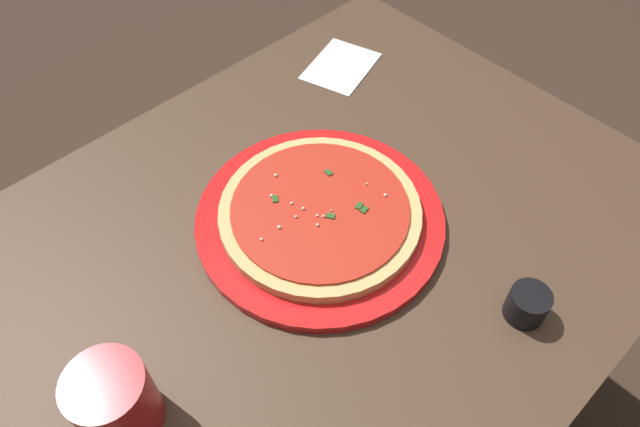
% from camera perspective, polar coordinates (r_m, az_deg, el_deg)
% --- Properties ---
extents(ground_plane, '(5.00, 5.00, 0.00)m').
position_cam_1_polar(ground_plane, '(1.47, -0.64, -19.58)').
color(ground_plane, '#38281E').
extents(restaurant_table, '(1.04, 0.78, 0.73)m').
position_cam_1_polar(restaurant_table, '(0.93, -0.96, -7.75)').
color(restaurant_table, black).
rests_on(restaurant_table, ground_plane).
extents(serving_plate, '(0.35, 0.35, 0.01)m').
position_cam_1_polar(serving_plate, '(0.83, 0.00, -0.54)').
color(serving_plate, red).
rests_on(serving_plate, restaurant_table).
extents(pizza, '(0.29, 0.29, 0.02)m').
position_cam_1_polar(pizza, '(0.82, -0.00, 0.18)').
color(pizza, '#DBB26B').
rests_on(pizza, serving_plate).
extents(cup_tall_drink, '(0.09, 0.09, 0.10)m').
position_cam_1_polar(cup_tall_drink, '(0.69, -19.39, -16.92)').
color(cup_tall_drink, '#B2191E').
rests_on(cup_tall_drink, restaurant_table).
extents(cup_small_sauce, '(0.05, 0.05, 0.04)m').
position_cam_1_polar(cup_small_sauce, '(0.78, 19.59, -8.37)').
color(cup_small_sauce, black).
rests_on(cup_small_sauce, restaurant_table).
extents(napkin_folded_right, '(0.16, 0.14, 0.00)m').
position_cam_1_polar(napkin_folded_right, '(1.09, 2.04, 14.18)').
color(napkin_folded_right, white).
rests_on(napkin_folded_right, restaurant_table).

